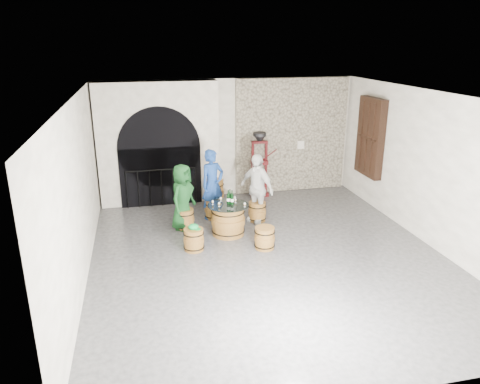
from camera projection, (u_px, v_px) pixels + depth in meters
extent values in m
plane|color=#313134|center=(268.00, 255.00, 9.25)|extent=(8.00, 8.00, 0.00)
plane|color=white|center=(228.00, 138.00, 12.43)|extent=(8.00, 0.00, 8.00)
plane|color=white|center=(370.00, 284.00, 5.04)|extent=(8.00, 0.00, 8.00)
plane|color=white|center=(79.00, 193.00, 8.00)|extent=(0.00, 8.00, 8.00)
plane|color=white|center=(430.00, 169.00, 9.47)|extent=(0.00, 8.00, 8.00)
plane|color=beige|center=(271.00, 96.00, 8.23)|extent=(8.00, 8.00, 0.00)
cube|color=tan|center=(291.00, 136.00, 12.75)|extent=(3.20, 0.12, 3.18)
cube|color=white|center=(159.00, 144.00, 11.80)|extent=(3.10, 0.50, 3.18)
cube|color=black|center=(161.00, 177.00, 11.82)|extent=(2.10, 0.03, 1.55)
cylinder|color=black|center=(159.00, 148.00, 11.58)|extent=(2.10, 0.03, 2.10)
cylinder|color=black|center=(161.00, 170.00, 11.70)|extent=(1.79, 0.04, 0.04)
cylinder|color=black|center=(127.00, 190.00, 11.67)|extent=(0.02, 0.02, 0.98)
cylinder|color=black|center=(139.00, 190.00, 11.73)|extent=(0.02, 0.02, 0.98)
cylinder|color=black|center=(150.00, 189.00, 11.79)|extent=(0.02, 0.02, 0.98)
cylinder|color=black|center=(162.00, 188.00, 11.85)|extent=(0.02, 0.02, 0.98)
cylinder|color=black|center=(173.00, 187.00, 11.92)|extent=(0.02, 0.02, 0.98)
cylinder|color=black|center=(185.00, 186.00, 11.98)|extent=(0.02, 0.02, 0.98)
cylinder|color=black|center=(196.00, 186.00, 12.04)|extent=(0.02, 0.02, 0.98)
cube|color=black|center=(370.00, 137.00, 11.60)|extent=(0.20, 1.10, 2.00)
cube|color=black|center=(369.00, 137.00, 11.59)|extent=(0.06, 0.88, 1.76)
cube|color=black|center=(370.00, 137.00, 11.60)|extent=(0.22, 0.92, 0.06)
cube|color=black|center=(375.00, 140.00, 11.33)|extent=(0.22, 0.06, 1.80)
cube|color=black|center=(370.00, 137.00, 11.60)|extent=(0.22, 0.06, 1.80)
cube|color=black|center=(364.00, 135.00, 11.86)|extent=(0.22, 0.06, 1.80)
cylinder|color=olive|center=(228.00, 220.00, 10.14)|extent=(0.70, 0.70, 0.67)
cylinder|color=olive|center=(228.00, 220.00, 10.14)|extent=(0.75, 0.75, 0.15)
torus|color=black|center=(228.00, 230.00, 10.21)|extent=(0.76, 0.76, 0.02)
torus|color=black|center=(228.00, 211.00, 10.07)|extent=(0.76, 0.76, 0.02)
cylinder|color=olive|center=(228.00, 206.00, 10.03)|extent=(0.72, 0.72, 0.02)
cylinder|color=black|center=(228.00, 205.00, 10.02)|extent=(0.92, 0.92, 0.01)
cylinder|color=olive|center=(185.00, 219.00, 10.49)|extent=(0.40, 0.40, 0.45)
cylinder|color=olive|center=(185.00, 219.00, 10.49)|extent=(0.43, 0.43, 0.10)
torus|color=black|center=(185.00, 225.00, 10.54)|extent=(0.44, 0.44, 0.02)
torus|color=black|center=(185.00, 213.00, 10.44)|extent=(0.44, 0.44, 0.02)
cylinder|color=olive|center=(185.00, 210.00, 10.42)|extent=(0.41, 0.41, 0.02)
cylinder|color=olive|center=(213.00, 209.00, 11.11)|extent=(0.40, 0.40, 0.45)
cylinder|color=olive|center=(213.00, 209.00, 11.11)|extent=(0.43, 0.43, 0.10)
torus|color=black|center=(213.00, 215.00, 11.16)|extent=(0.44, 0.44, 0.02)
torus|color=black|center=(213.00, 203.00, 11.06)|extent=(0.44, 0.44, 0.02)
cylinder|color=olive|center=(213.00, 200.00, 11.04)|extent=(0.41, 0.41, 0.02)
cylinder|color=olive|center=(257.00, 212.00, 10.95)|extent=(0.40, 0.40, 0.45)
cylinder|color=olive|center=(257.00, 212.00, 10.95)|extent=(0.43, 0.43, 0.10)
torus|color=black|center=(257.00, 218.00, 11.00)|extent=(0.44, 0.44, 0.02)
torus|color=black|center=(257.00, 206.00, 10.90)|extent=(0.44, 0.44, 0.02)
cylinder|color=olive|center=(257.00, 203.00, 10.87)|extent=(0.41, 0.41, 0.02)
cylinder|color=olive|center=(265.00, 238.00, 9.49)|extent=(0.40, 0.40, 0.45)
cylinder|color=olive|center=(265.00, 238.00, 9.49)|extent=(0.43, 0.43, 0.10)
torus|color=black|center=(264.00, 245.00, 9.54)|extent=(0.44, 0.44, 0.02)
torus|color=black|center=(265.00, 231.00, 9.44)|extent=(0.44, 0.44, 0.02)
cylinder|color=olive|center=(265.00, 228.00, 9.42)|extent=(0.41, 0.41, 0.02)
cylinder|color=olive|center=(194.00, 240.00, 9.42)|extent=(0.40, 0.40, 0.45)
cylinder|color=olive|center=(194.00, 240.00, 9.42)|extent=(0.43, 0.43, 0.10)
torus|color=black|center=(194.00, 247.00, 9.47)|extent=(0.44, 0.44, 0.02)
torus|color=black|center=(194.00, 233.00, 9.37)|extent=(0.44, 0.44, 0.02)
cylinder|color=olive|center=(193.00, 229.00, 9.34)|extent=(0.41, 0.41, 0.02)
ellipsoid|color=#0C8C39|center=(193.00, 227.00, 9.32)|extent=(0.21, 0.21, 0.12)
cylinder|color=#0C8C39|center=(197.00, 229.00, 9.33)|extent=(0.14, 0.14, 0.01)
imported|color=#113E18|center=(183.00, 197.00, 10.33)|extent=(0.85, 0.89, 1.54)
imported|color=navy|center=(213.00, 184.00, 10.93)|extent=(0.74, 0.64, 1.71)
imported|color=silver|center=(257.00, 188.00, 10.73)|extent=(0.87, 1.04, 1.66)
cylinder|color=black|center=(228.00, 199.00, 10.04)|extent=(0.07, 0.07, 0.22)
cylinder|color=white|center=(228.00, 200.00, 10.04)|extent=(0.08, 0.08, 0.06)
cone|color=black|center=(228.00, 194.00, 10.00)|extent=(0.07, 0.07, 0.05)
cylinder|color=black|center=(228.00, 191.00, 9.98)|extent=(0.03, 0.03, 0.07)
cylinder|color=black|center=(232.00, 200.00, 10.00)|extent=(0.07, 0.07, 0.22)
cylinder|color=white|center=(232.00, 200.00, 10.01)|extent=(0.08, 0.08, 0.06)
cone|color=black|center=(232.00, 194.00, 9.96)|extent=(0.07, 0.07, 0.05)
cylinder|color=black|center=(232.00, 192.00, 9.95)|extent=(0.03, 0.03, 0.07)
cylinder|color=black|center=(230.00, 198.00, 10.08)|extent=(0.07, 0.07, 0.22)
cylinder|color=white|center=(230.00, 199.00, 10.08)|extent=(0.08, 0.08, 0.06)
cone|color=black|center=(230.00, 193.00, 10.04)|extent=(0.07, 0.07, 0.05)
cylinder|color=black|center=(230.00, 191.00, 10.02)|extent=(0.03, 0.03, 0.07)
cylinder|color=olive|center=(215.00, 192.00, 12.04)|extent=(0.46, 0.46, 0.65)
cylinder|color=olive|center=(215.00, 192.00, 12.04)|extent=(0.49, 0.49, 0.14)
torus|color=black|center=(215.00, 200.00, 12.11)|extent=(0.50, 0.50, 0.02)
torus|color=black|center=(215.00, 184.00, 11.96)|extent=(0.50, 0.50, 0.02)
cylinder|color=olive|center=(214.00, 180.00, 11.93)|extent=(0.47, 0.47, 0.02)
cube|color=#480C0D|center=(259.00, 193.00, 12.81)|extent=(0.50, 0.41, 0.09)
cube|color=#480C0D|center=(259.00, 162.00, 12.51)|extent=(0.45, 0.30, 0.11)
cube|color=#480C0D|center=(260.00, 142.00, 12.33)|extent=(0.44, 0.13, 0.07)
cylinder|color=black|center=(259.00, 176.00, 12.64)|extent=(0.05, 0.05, 0.94)
cylinder|color=black|center=(260.00, 134.00, 12.26)|extent=(0.36, 0.36, 0.08)
cone|color=black|center=(260.00, 138.00, 12.30)|extent=(0.36, 0.36, 0.19)
cube|color=#480C0D|center=(253.00, 168.00, 12.53)|extent=(0.07, 0.07, 1.50)
cube|color=#480C0D|center=(266.00, 167.00, 12.60)|extent=(0.07, 0.07, 1.50)
cylinder|color=#480C0D|center=(270.00, 154.00, 12.46)|extent=(0.40, 0.04, 0.29)
cube|color=silver|center=(300.00, 145.00, 12.81)|extent=(0.18, 0.10, 0.22)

